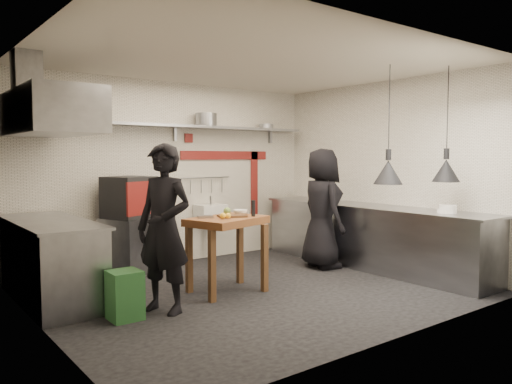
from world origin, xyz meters
TOP-DOWN VIEW (x-y plane):
  - floor at (0.00, 0.00)m, footprint 5.00×5.00m
  - ceiling at (0.00, 0.00)m, footprint 5.00×5.00m
  - wall_back at (0.00, 2.10)m, footprint 5.00×0.04m
  - wall_front at (0.00, -2.10)m, footprint 5.00×0.04m
  - wall_left at (-2.50, 0.00)m, footprint 0.04×4.20m
  - wall_right at (2.50, 0.00)m, footprint 0.04×4.20m
  - red_band_horiz at (0.95, 2.08)m, footprint 1.70×0.02m
  - red_band_vert at (1.55, 2.08)m, footprint 0.14×0.02m
  - red_tile_a at (0.25, 2.08)m, footprint 0.14×0.02m
  - red_tile_b at (-0.10, 2.08)m, footprint 0.14×0.02m
  - back_shelf at (0.00, 1.92)m, footprint 4.60×0.34m
  - shelf_bracket_left at (-1.90, 2.07)m, footprint 0.04×0.06m
  - shelf_bracket_mid at (0.00, 2.07)m, footprint 0.04×0.06m
  - shelf_bracket_right at (1.90, 2.07)m, footprint 0.04×0.06m
  - pan_far_left at (-1.28, 1.92)m, footprint 0.32×0.32m
  - pan_mid_left at (-1.20, 1.92)m, footprint 0.29×0.29m
  - stock_pot at (0.48, 1.92)m, footprint 0.41×0.41m
  - pan_right at (1.69, 1.92)m, footprint 0.33×0.33m
  - oven_stand at (-0.84, 1.82)m, footprint 0.89×0.85m
  - combi_oven at (-0.90, 1.74)m, footprint 0.75×0.73m
  - oven_door at (-0.85, 1.48)m, footprint 0.49×0.22m
  - oven_glass at (-0.86, 1.49)m, footprint 0.37×0.16m
  - hand_sink at (0.55, 1.92)m, footprint 0.46×0.34m
  - sink_tap at (0.55, 1.92)m, footprint 0.03×0.03m
  - sink_drain at (0.55, 1.88)m, footprint 0.06×0.06m
  - utensil_rail at (0.55, 2.06)m, footprint 0.90×0.02m
  - counter_right at (2.15, 0.00)m, footprint 0.70×3.80m
  - counter_right_top at (2.15, 0.00)m, footprint 0.76×3.90m
  - plate_stack at (2.12, -1.29)m, footprint 0.23×0.23m
  - small_bowl_right at (2.10, -1.25)m, footprint 0.21×0.21m
  - counter_left at (-2.15, 1.05)m, footprint 0.70×1.90m
  - counter_left_top at (-2.15, 1.05)m, footprint 0.76×2.00m
  - extractor_hood at (-2.10, 1.05)m, footprint 0.78×1.60m
  - hood_duct at (-2.35, 1.05)m, footprint 0.28×0.28m
  - green_bin at (-1.74, -0.08)m, footprint 0.31×0.31m
  - prep_table at (-0.34, 0.15)m, footprint 1.06×0.87m
  - cutting_board at (-0.26, 0.14)m, footprint 0.39×0.33m
  - pepper_mill at (-0.02, 0.02)m, footprint 0.06×0.06m
  - lemon_a at (-0.47, 0.03)m, footprint 0.09×0.09m
  - lemon_b at (-0.41, 0.01)m, footprint 0.08×0.08m
  - veg_ball at (-0.19, 0.35)m, footprint 0.11×0.11m
  - steel_tray at (-0.58, 0.25)m, footprint 0.21×0.18m
  - bowl at (-0.02, 0.31)m, footprint 0.24×0.24m
  - heat_lamp_near at (1.43, -0.87)m, footprint 0.47×0.47m
  - heat_lamp_far at (2.09, -1.27)m, footprint 0.41×0.41m
  - chef_left at (-1.30, -0.10)m, footprint 0.66×0.77m
  - chef_right at (1.57, 0.43)m, footprint 0.77×0.98m

SIDE VIEW (x-z plane):
  - floor at x=0.00m, z-range 0.00..0.00m
  - green_bin at x=-1.74m, z-range 0.00..0.50m
  - sink_drain at x=0.55m, z-range 0.01..0.67m
  - oven_stand at x=-0.84m, z-range 0.00..0.80m
  - counter_right at x=2.15m, z-range 0.00..0.90m
  - counter_left at x=-2.15m, z-range 0.00..0.90m
  - prep_table at x=-0.34m, z-range 0.00..0.92m
  - hand_sink at x=0.55m, z-range 0.67..0.89m
  - chef_right at x=1.57m, z-range 0.00..1.78m
  - chef_left at x=-1.30m, z-range 0.00..1.80m
  - counter_right_top at x=2.15m, z-range 0.90..0.93m
  - counter_left_top at x=-2.15m, z-range 0.90..0.93m
  - cutting_board at x=-0.26m, z-range 0.92..0.94m
  - steel_tray at x=-0.58m, z-range 0.92..0.95m
  - bowl at x=-0.02m, z-range 0.92..0.98m
  - small_bowl_right at x=2.10m, z-range 0.93..0.98m
  - lemon_b at x=-0.41m, z-range 0.92..0.99m
  - sink_tap at x=0.55m, z-range 0.89..1.03m
  - lemon_a at x=-0.47m, z-range 0.92..1.00m
  - veg_ball at x=-0.19m, z-range 0.92..1.02m
  - plate_stack at x=2.12m, z-range 0.93..1.04m
  - pepper_mill at x=-0.02m, z-range 0.92..1.12m
  - combi_oven at x=-0.90m, z-range 0.80..1.38m
  - oven_door at x=-0.85m, z-range 0.86..1.32m
  - oven_glass at x=-0.86m, z-range 0.92..1.26m
  - red_band_vert at x=1.55m, z-range 0.65..1.75m
  - utensil_rail at x=0.55m, z-range 1.31..1.33m
  - wall_back at x=0.00m, z-range 0.00..2.80m
  - wall_front at x=0.00m, z-range 0.00..2.80m
  - wall_left at x=-2.50m, z-range 0.00..2.80m
  - wall_right at x=2.50m, z-range 0.00..2.80m
  - red_band_horiz at x=0.95m, z-range 1.61..1.75m
  - red_tile_b at x=-0.10m, z-range 1.61..1.75m
  - red_tile_a at x=0.25m, z-range 1.88..2.02m
  - shelf_bracket_left at x=-1.90m, z-range 1.90..2.14m
  - shelf_bracket_mid at x=0.00m, z-range 1.90..2.14m
  - shelf_bracket_right at x=1.90m, z-range 1.90..2.14m
  - heat_lamp_near at x=1.43m, z-range 1.31..2.80m
  - heat_lamp_far at x=2.09m, z-range 1.33..2.80m
  - back_shelf at x=0.00m, z-range 2.10..2.14m
  - extractor_hood at x=-2.10m, z-range 1.90..2.40m
  - pan_mid_left at x=-1.20m, z-range 2.14..2.21m
  - pan_right at x=1.69m, z-range 2.14..2.22m
  - pan_far_left at x=-1.28m, z-range 2.14..2.23m
  - stock_pot at x=0.48m, z-range 2.14..2.34m
  - hood_duct at x=-2.35m, z-range 2.30..2.80m
  - ceiling at x=0.00m, z-range 2.80..2.80m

